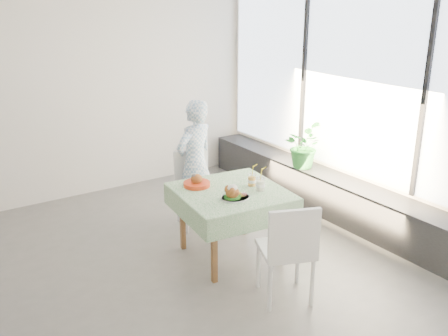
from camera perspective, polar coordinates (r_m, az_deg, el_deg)
floor at (r=4.96m, az=-10.91°, el=-12.97°), size 6.00×6.00×0.00m
wall_back at (r=6.72m, az=-20.23°, el=7.59°), size 6.00×0.02×2.80m
wall_front at (r=2.42m, az=11.54°, el=-11.18°), size 6.00×0.02×2.80m
wall_right at (r=6.12m, az=15.07°, el=7.08°), size 0.02×5.00×2.80m
window_pane at (r=6.05m, az=15.08°, el=9.36°), size 0.01×4.80×2.18m
window_ledge at (r=6.31m, az=12.96°, el=-3.35°), size 0.40×4.80×0.50m
cafe_table at (r=5.16m, az=0.77°, el=-5.48°), size 1.15×1.15×0.74m
chair_far at (r=5.96m, az=-3.18°, el=-3.99°), size 0.49×0.49×0.88m
chair_near at (r=4.58m, az=7.02°, el=-11.36°), size 0.58×0.58×0.95m
diner at (r=5.87m, az=-3.34°, el=0.62°), size 0.62×0.49×1.50m
main_dish at (r=4.82m, az=1.13°, el=-3.00°), size 0.30×0.30×0.15m
juice_cup_orange at (r=5.16m, az=3.21°, el=-1.41°), size 0.09×0.09×0.26m
juice_cup_lemonade at (r=5.04m, az=4.18°, el=-1.87°), size 0.10×0.10×0.27m
second_dish at (r=5.15m, az=-3.14°, el=-1.68°), size 0.28×0.28×0.13m
potted_plant at (r=6.48m, az=8.95°, el=2.55°), size 0.68×0.68×0.57m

